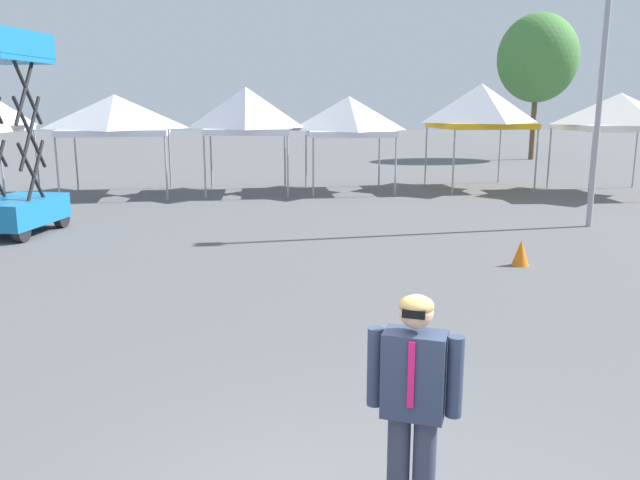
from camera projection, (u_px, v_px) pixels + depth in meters
canopy_tent_behind_left at (115, 115)px, 20.84m from camera, size 3.62×3.62×3.30m
canopy_tent_right_of_center at (246, 111)px, 21.30m from camera, size 2.85×2.85×3.55m
canopy_tent_center at (349, 116)px, 21.83m from camera, size 2.89×2.89×3.25m
canopy_tent_far_right at (481, 106)px, 22.51m from camera, size 3.20×3.20×3.70m
canopy_tent_behind_center at (620, 112)px, 21.10m from camera, size 3.55×3.55×3.35m
scissor_lift at (14, 177)px, 14.74m from camera, size 1.91×2.57×4.59m
person_foreground at (413, 400)px, 4.34m from camera, size 0.60×0.39×1.78m
light_pole_opposite_side at (607, 21)px, 14.91m from camera, size 0.36×0.36×8.68m
tree_behind_tents_left at (538, 58)px, 33.92m from camera, size 4.23×4.23×7.70m
traffic_cone_lot_center at (521, 253)px, 12.04m from camera, size 0.32×0.32×0.49m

